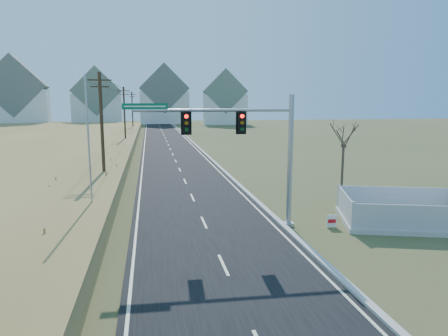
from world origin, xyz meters
The scene contains 15 objects.
ground centered at (0.00, 0.00, 0.00)m, with size 260.00×260.00×0.00m, color #454C25.
road centered at (0.00, 50.00, 0.03)m, with size 8.00×180.00×0.06m, color black.
curb centered at (4.15, 50.00, 0.09)m, with size 0.30×180.00×0.18m, color #B2AFA8.
utility_pole_near centered at (-6.50, 15.00, 4.68)m, with size 1.80×0.26×9.00m.
utility_pole_mid centered at (-6.50, 45.00, 4.68)m, with size 1.80×0.26×9.00m.
utility_pole_far centered at (-6.50, 75.00, 4.68)m, with size 1.80×0.26×9.00m.
condo_nw centered at (-38.00, 100.00, 7.70)m, with size 17.69×13.38×19.05m.
condo_nnw centered at (-18.00, 108.00, 6.94)m, with size 14.93×11.17×17.03m.
condo_n centered at (2.00, 112.00, 7.61)m, with size 15.27×10.20×18.54m.
condo_ne centered at (20.00, 104.00, 6.84)m, with size 14.12×10.51×16.52m.
traffic_signal_mast centered at (2.64, 2.75, 4.39)m, with size 8.97×0.73×7.14m.
fence_enclosure centered at (11.18, 2.02, 0.30)m, with size 8.09×6.62×1.61m.
open_sign centered at (6.72, 2.00, 0.37)m, with size 0.56×0.12×0.69m.
flagpole centered at (-6.10, 4.96, 3.25)m, with size 0.37×0.37×8.14m.
bare_tree centered at (10.44, 8.28, 4.60)m, with size 2.15×2.15×5.70m.
Camera 1 is at (-2.85, -17.42, 6.74)m, focal length 32.00 mm.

